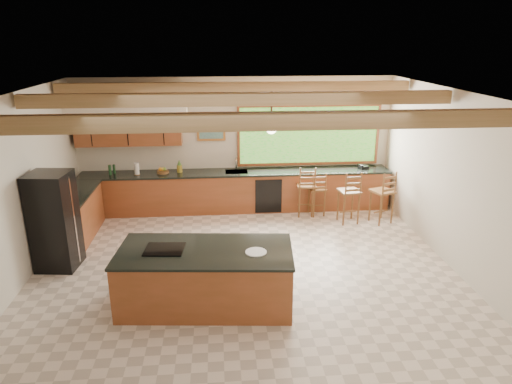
{
  "coord_description": "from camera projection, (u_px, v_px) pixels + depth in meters",
  "views": [
    {
      "loc": [
        -0.4,
        -7.05,
        3.82
      ],
      "look_at": [
        0.27,
        0.8,
        1.14
      ],
      "focal_mm": 32.0,
      "sensor_mm": 36.0,
      "label": 1
    }
  ],
  "objects": [
    {
      "name": "ground",
      "position": [
        245.0,
        269.0,
        7.91
      ],
      "size": [
        7.2,
        7.2,
        0.0
      ],
      "primitive_type": "plane",
      "color": "beige",
      "rests_on": "ground"
    },
    {
      "name": "room_shell",
      "position": [
        231.0,
        136.0,
        7.8
      ],
      "size": [
        7.27,
        6.54,
        3.02
      ],
      "color": "beige",
      "rests_on": "ground"
    },
    {
      "name": "counter_run",
      "position": [
        201.0,
        197.0,
        10.08
      ],
      "size": [
        7.12,
        3.1,
        1.22
      ],
      "color": "brown",
      "rests_on": "ground"
    },
    {
      "name": "island",
      "position": [
        206.0,
        277.0,
        6.77
      ],
      "size": [
        2.64,
        1.42,
        0.91
      ],
      "rotation": [
        0.0,
        0.0,
        -0.09
      ],
      "color": "brown",
      "rests_on": "ground"
    },
    {
      "name": "refrigerator",
      "position": [
        54.0,
        221.0,
        7.76
      ],
      "size": [
        0.73,
        0.71,
        1.7
      ],
      "rotation": [
        0.0,
        0.0,
        -0.1
      ],
      "color": "black",
      "rests_on": "ground"
    },
    {
      "name": "bar_stool_a",
      "position": [
        307.0,
        187.0,
        10.07
      ],
      "size": [
        0.44,
        0.44,
        1.16
      ],
      "rotation": [
        0.0,
        0.0,
        -0.07
      ],
      "color": "brown",
      "rests_on": "ground"
    },
    {
      "name": "bar_stool_b",
      "position": [
        350.0,
        193.0,
        9.66
      ],
      "size": [
        0.47,
        0.47,
        1.17
      ],
      "rotation": [
        0.0,
        0.0,
        0.13
      ],
      "color": "brown",
      "rests_on": "ground"
    },
    {
      "name": "bar_stool_c",
      "position": [
        318.0,
        190.0,
        10.12
      ],
      "size": [
        0.39,
        0.39,
        1.01
      ],
      "rotation": [
        0.0,
        0.0,
        0.07
      ],
      "color": "brown",
      "rests_on": "ground"
    },
    {
      "name": "bar_stool_d",
      "position": [
        384.0,
        193.0,
        9.66
      ],
      "size": [
        0.54,
        0.54,
        1.17
      ],
      "rotation": [
        0.0,
        0.0,
        0.37
      ],
      "color": "brown",
      "rests_on": "ground"
    }
  ]
}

